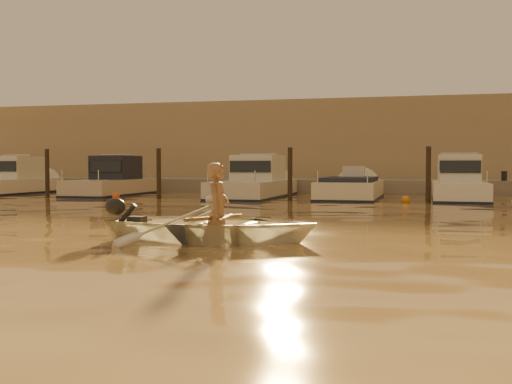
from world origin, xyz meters
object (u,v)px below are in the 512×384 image
(moored_boat_0, at_px, (9,180))
(moored_boat_2, at_px, (254,182))
(person, at_px, (218,210))
(waterfront_building, at_px, (341,146))
(moored_boat_3, at_px, (351,193))
(moored_boat_1, at_px, (111,181))
(moored_boat_4, at_px, (459,184))
(dinghy, at_px, (213,226))

(moored_boat_0, distance_m, moored_boat_2, 11.78)
(person, xyz_separation_m, waterfront_building, (-1.15, 25.85, 1.85))
(person, relative_size, moored_boat_0, 0.25)
(person, distance_m, moored_boat_3, 14.86)
(moored_boat_2, bearing_deg, moored_boat_3, 0.00)
(moored_boat_0, bearing_deg, moored_boat_3, 0.00)
(person, xyz_separation_m, moored_boat_1, (-9.91, 14.85, 0.08))
(person, xyz_separation_m, moored_boat_4, (4.80, 14.85, 0.08))
(moored_boat_1, xyz_separation_m, waterfront_building, (8.76, 11.00, 1.77))
(dinghy, relative_size, moored_boat_4, 0.62)
(moored_boat_3, bearing_deg, moored_boat_1, 180.00)
(person, distance_m, moored_boat_4, 15.60)
(moored_boat_1, height_order, moored_boat_4, same)
(moored_boat_1, bearing_deg, moored_boat_2, 0.00)
(moored_boat_0, relative_size, moored_boat_4, 1.10)
(moored_boat_2, bearing_deg, person, -77.35)
(moored_boat_0, xyz_separation_m, moored_boat_1, (5.20, 0.00, 0.00))
(waterfront_building, bearing_deg, moored_boat_1, -128.53)
(waterfront_building, bearing_deg, moored_boat_3, -80.62)
(moored_boat_2, distance_m, moored_boat_4, 8.13)
(moored_boat_3, bearing_deg, moored_boat_0, 180.00)
(person, relative_size, waterfront_building, 0.04)
(dinghy, bearing_deg, moored_boat_1, 33.54)
(moored_boat_3, xyz_separation_m, waterfront_building, (-1.82, 11.00, 2.17))
(moored_boat_2, height_order, moored_boat_3, moored_boat_2)
(person, bearing_deg, waterfront_building, 2.63)
(dinghy, xyz_separation_m, waterfront_building, (-1.05, 25.84, 2.13))
(moored_boat_0, bearing_deg, moored_boat_2, 0.00)
(moored_boat_3, xyz_separation_m, moored_boat_4, (4.14, 0.00, 0.40))
(dinghy, xyz_separation_m, moored_boat_1, (-9.81, 14.84, 0.35))
(moored_boat_0, bearing_deg, moored_boat_4, 0.00)
(dinghy, relative_size, moored_boat_0, 0.56)
(moored_boat_4, bearing_deg, moored_boat_3, 180.00)
(moored_boat_1, bearing_deg, moored_boat_0, 180.00)
(moored_boat_2, bearing_deg, moored_boat_1, 180.00)
(dinghy, bearing_deg, person, -90.00)
(moored_boat_1, bearing_deg, moored_boat_3, 0.00)
(moored_boat_3, bearing_deg, dinghy, -92.95)
(moored_boat_2, distance_m, waterfront_building, 11.35)
(person, bearing_deg, dinghy, 90.00)
(dinghy, bearing_deg, moored_boat_4, -18.19)
(dinghy, distance_m, moored_boat_1, 17.80)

